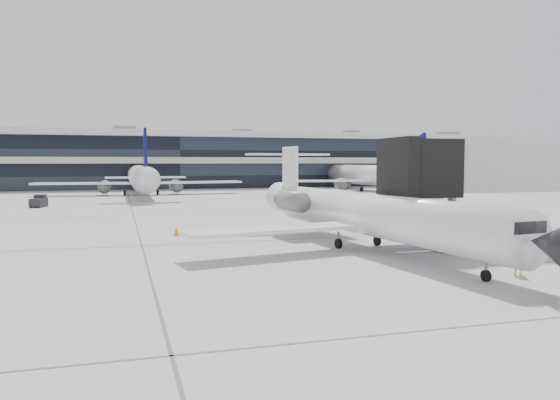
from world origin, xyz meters
name	(u,v)px	position (x,y,z in m)	size (l,w,h in m)	color
ground	(295,239)	(0.00, 0.00, 0.00)	(220.00, 220.00, 0.00)	gray
terminal	(175,163)	(0.00, 82.00, 5.00)	(170.00, 22.00, 10.00)	black
bg_jet_center	(141,194)	(-8.00, 55.00, 0.00)	(32.00, 40.00, 9.60)	white
bg_jet_right	(370,191)	(32.00, 55.00, 0.00)	(32.00, 40.00, 9.60)	white
regional_jet	(368,213)	(2.79, -5.21, 2.17)	(22.08, 27.57, 6.36)	white
jet_bridge	(560,167)	(14.87, -7.11, 4.86)	(20.74, 4.60, 6.67)	#B8BABE
ramp_worker	(518,255)	(6.17, -13.91, 0.93)	(0.68, 0.45, 1.87)	#BAF91A
traffic_cone	(176,232)	(-7.49, 4.00, 0.29)	(0.45, 0.45, 0.61)	orange
far_tug	(39,202)	(-20.17, 33.22, 0.64)	(1.87, 2.51, 1.43)	black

